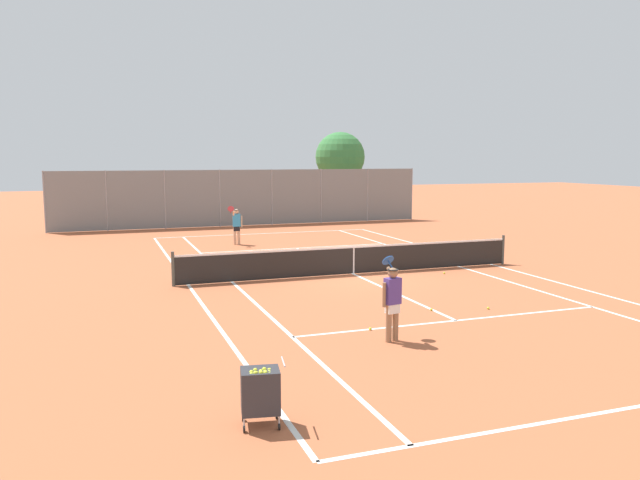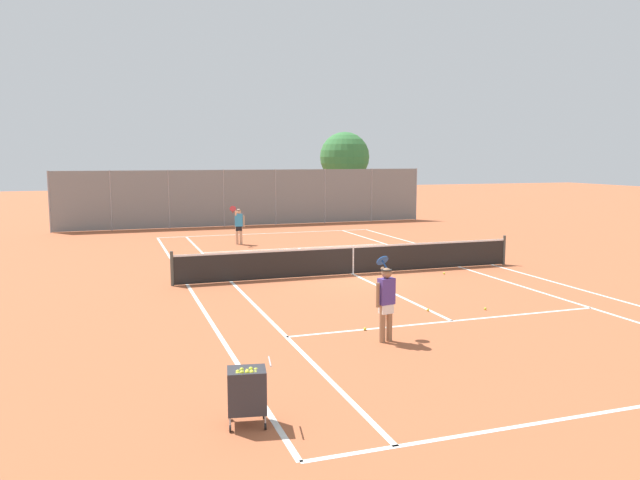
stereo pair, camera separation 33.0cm
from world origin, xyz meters
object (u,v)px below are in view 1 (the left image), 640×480
Objects in this scene: tennis_net at (354,259)px; loose_tennis_ball_3 at (431,309)px; loose_tennis_ball_5 at (296,252)px; player_far_left at (237,224)px; tree_behind_left at (340,158)px; loose_tennis_ball_0 at (213,255)px; loose_tennis_ball_1 at (444,273)px; loose_tennis_ball_2 at (488,308)px; loose_tennis_ball_4 at (370,329)px; player_near_side at (392,299)px; ball_cart at (260,390)px.

loose_tennis_ball_3 is at bearing -90.76° from tennis_net.
loose_tennis_ball_5 is (-0.46, 5.06, -0.48)m from tennis_net.
player_far_left is 0.32× the size of tree_behind_left.
loose_tennis_ball_0 and loose_tennis_ball_1 have the same top height.
loose_tennis_ball_2 is 1.00× the size of loose_tennis_ball_4.
tennis_net is at bearing -75.35° from player_far_left.
tree_behind_left is at bearing 77.05° from loose_tennis_ball_2.
player_near_side is at bearing -106.68° from tennis_net.
player_far_left is at bearing 89.90° from player_near_side.
player_far_left reaches higher than loose_tennis_ball_1.
player_near_side is at bearing -90.10° from player_far_left.
loose_tennis_ball_3 is (3.71, -10.82, 0.00)m from loose_tennis_ball_0.
player_far_left is 10.70m from loose_tennis_ball_1.
loose_tennis_ball_2 is 1.51m from loose_tennis_ball_3.
player_near_side reaches higher than loose_tennis_ball_2.
loose_tennis_ball_4 is at bearing 48.66° from ball_cart.
loose_tennis_ball_4 is at bearing -90.41° from player_far_left.
player_far_left is 14.55m from loose_tennis_ball_2.
tennis_net reaches higher than loose_tennis_ball_2.
ball_cart is at bearing -109.20° from loose_tennis_ball_5.
tree_behind_left is at bearing 50.31° from player_far_left.
ball_cart is at bearing -139.30° from player_near_side.
tree_behind_left is at bearing 78.17° from loose_tennis_ball_1.
loose_tennis_ball_3 and loose_tennis_ball_4 have the same top height.
tree_behind_left is at bearing 69.85° from tennis_net.
loose_tennis_ball_1 is 4.94m from loose_tennis_ball_2.
loose_tennis_ball_3 and loose_tennis_ball_5 have the same top height.
tennis_net is at bearing 89.24° from loose_tennis_ball_3.
loose_tennis_ball_5 is at bearing -62.43° from player_far_left.
loose_tennis_ball_5 is at bearing 92.14° from loose_tennis_ball_3.
player_far_left is 26.88× the size of loose_tennis_ball_2.
tree_behind_left reaches higher than loose_tennis_ball_3.
ball_cart is 14.58× the size of loose_tennis_ball_1.
ball_cart is 14.58× the size of loose_tennis_ball_5.
tree_behind_left reaches higher than loose_tennis_ball_4.
loose_tennis_ball_2 is 10.92m from loose_tennis_ball_5.
loose_tennis_ball_1 is (6.67, -6.49, 0.00)m from loose_tennis_ball_0.
player_near_side reaches higher than loose_tennis_ball_5.
tennis_net is 181.82× the size of loose_tennis_ball_3.
loose_tennis_ball_1 is 1.00× the size of loose_tennis_ball_3.
loose_tennis_ball_2 is at bearing 11.62° from loose_tennis_ball_4.
player_far_left is 26.88× the size of loose_tennis_ball_3.
loose_tennis_ball_3 is at bearing -71.08° from loose_tennis_ball_0.
loose_tennis_ball_2 is at bearing -102.95° from tree_behind_left.
ball_cart is at bearing -146.32° from loose_tennis_ball_2.
player_near_side is 4.08m from loose_tennis_ball_2.
loose_tennis_ball_3 is (-2.97, -4.33, 0.00)m from loose_tennis_ball_1.
player_near_side reaches higher than tennis_net.
player_near_side is at bearing -98.03° from loose_tennis_ball_5.
player_far_left is 26.88× the size of loose_tennis_ball_5.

